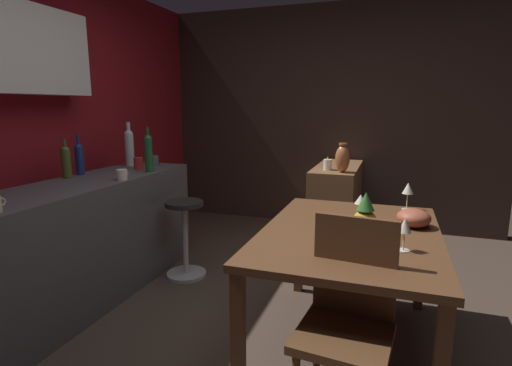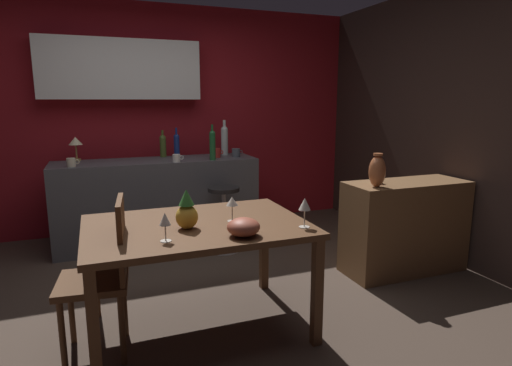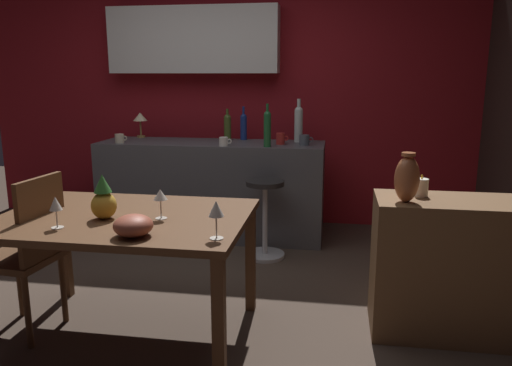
{
  "view_description": "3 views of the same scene",
  "coord_description": "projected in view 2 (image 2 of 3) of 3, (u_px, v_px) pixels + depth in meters",
  "views": [
    {
      "loc": [
        -2.3,
        -0.65,
        1.45
      ],
      "look_at": [
        0.48,
        0.3,
        0.88
      ],
      "focal_mm": 27.97,
      "sensor_mm": 36.0,
      "label": 1
    },
    {
      "loc": [
        -0.62,
        -3.05,
        1.52
      ],
      "look_at": [
        0.56,
        0.04,
        0.88
      ],
      "focal_mm": 29.81,
      "sensor_mm": 36.0,
      "label": 2
    },
    {
      "loc": [
        1.13,
        -3.02,
        1.52
      ],
      "look_at": [
        0.59,
        0.29,
        0.79
      ],
      "focal_mm": 35.03,
      "sensor_mm": 36.0,
      "label": 3
    }
  ],
  "objects": [
    {
      "name": "wine_glass_center",
      "position": [
        165.0,
        220.0,
        2.37
      ],
      "size": [
        0.07,
        0.07,
        0.17
      ],
      "color": "silver",
      "rests_on": "dining_table"
    },
    {
      "name": "wine_bottle_olive",
      "position": [
        163.0,
        145.0,
        4.71
      ],
      "size": [
        0.07,
        0.07,
        0.3
      ],
      "color": "#475623",
      "rests_on": "kitchen_counter"
    },
    {
      "name": "sideboard_cabinet",
      "position": [
        404.0,
        227.0,
        3.8
      ],
      "size": [
        1.1,
        0.44,
        0.82
      ],
      "primitive_type": "cube",
      "color": "brown",
      "rests_on": "ground_plane"
    },
    {
      "name": "cup_slate",
      "position": [
        236.0,
        153.0,
        4.74
      ],
      "size": [
        0.13,
        0.09,
        0.09
      ],
      "color": "#515660",
      "rests_on": "kitchen_counter"
    },
    {
      "name": "wine_bottle_clear",
      "position": [
        225.0,
        139.0,
        4.88
      ],
      "size": [
        0.08,
        0.08,
        0.4
      ],
      "color": "silver",
      "rests_on": "kitchen_counter"
    },
    {
      "name": "cup_red",
      "position": [
        217.0,
        153.0,
        4.67
      ],
      "size": [
        0.11,
        0.08,
        0.1
      ],
      "color": "red",
      "rests_on": "kitchen_counter"
    },
    {
      "name": "wine_glass_left",
      "position": [
        232.0,
        202.0,
        2.77
      ],
      "size": [
        0.08,
        0.08,
        0.17
      ],
      "color": "silver",
      "rests_on": "dining_table"
    },
    {
      "name": "kitchen_counter",
      "position": [
        158.0,
        201.0,
        4.58
      ],
      "size": [
        2.1,
        0.6,
        0.9
      ],
      "primitive_type": "cube",
      "color": "#4C4C51",
      "rests_on": "ground_plane"
    },
    {
      "name": "vase_copper",
      "position": [
        377.0,
        171.0,
        3.47
      ],
      "size": [
        0.14,
        0.14,
        0.28
      ],
      "color": "#B26038",
      "rests_on": "sideboard_cabinet"
    },
    {
      "name": "pillar_candle_tall",
      "position": [
        376.0,
        177.0,
        3.66
      ],
      "size": [
        0.08,
        0.08,
        0.13
      ],
      "color": "white",
      "rests_on": "sideboard_cabinet"
    },
    {
      "name": "fruit_bowl",
      "position": [
        243.0,
        227.0,
        2.48
      ],
      "size": [
        0.2,
        0.2,
        0.11
      ],
      "primitive_type": "ellipsoid",
      "color": "#9E4C38",
      "rests_on": "dining_table"
    },
    {
      "name": "ground_plane",
      "position": [
        191.0,
        299.0,
        3.31
      ],
      "size": [
        9.0,
        9.0,
        0.0
      ],
      "primitive_type": "plane",
      "color": "#47382D"
    },
    {
      "name": "wall_side_right",
      "position": [
        433.0,
        123.0,
        4.23
      ],
      "size": [
        0.1,
        4.4,
        2.6
      ],
      "primitive_type": "cube",
      "color": "#33231E",
      "rests_on": "ground_plane"
    },
    {
      "name": "counter_lamp",
      "position": [
        76.0,
        143.0,
        4.4
      ],
      "size": [
        0.14,
        0.14,
        0.25
      ],
      "color": "#A58447",
      "rests_on": "kitchen_counter"
    },
    {
      "name": "wall_kitchen_back",
      "position": [
        144.0,
        110.0,
        4.92
      ],
      "size": [
        5.2,
        0.33,
        2.6
      ],
      "color": "maroon",
      "rests_on": "ground_plane"
    },
    {
      "name": "bar_stool",
      "position": [
        224.0,
        217.0,
        4.33
      ],
      "size": [
        0.34,
        0.34,
        0.66
      ],
      "color": "#262323",
      "rests_on": "ground_plane"
    },
    {
      "name": "cup_white",
      "position": [
        177.0,
        158.0,
        4.33
      ],
      "size": [
        0.11,
        0.08,
        0.08
      ],
      "color": "white",
      "rests_on": "kitchen_counter"
    },
    {
      "name": "dining_table",
      "position": [
        197.0,
        235.0,
        2.75
      ],
      "size": [
        1.4,
        0.99,
        0.74
      ],
      "color": "#56351E",
      "rests_on": "ground_plane"
    },
    {
      "name": "wine_bottle_cobalt",
      "position": [
        177.0,
        144.0,
        4.77
      ],
      "size": [
        0.06,
        0.06,
        0.32
      ],
      "color": "navy",
      "rests_on": "kitchen_counter"
    },
    {
      "name": "wine_glass_right",
      "position": [
        305.0,
        205.0,
        2.63
      ],
      "size": [
        0.08,
        0.08,
        0.19
      ],
      "color": "silver",
      "rests_on": "dining_table"
    },
    {
      "name": "wine_bottle_green",
      "position": [
        212.0,
        144.0,
        4.46
      ],
      "size": [
        0.06,
        0.06,
        0.37
      ],
      "color": "#1E592D",
      "rests_on": "kitchen_counter"
    },
    {
      "name": "cup_cream",
      "position": [
        71.0,
        162.0,
        4.03
      ],
      "size": [
        0.12,
        0.08,
        0.08
      ],
      "color": "beige",
      "rests_on": "kitchen_counter"
    },
    {
      "name": "chair_near_window",
      "position": [
        105.0,
        272.0,
        2.53
      ],
      "size": [
        0.44,
        0.44,
        0.96
      ],
      "color": "#56351E",
      "rests_on": "ground_plane"
    },
    {
      "name": "pineapple_centerpiece",
      "position": [
        187.0,
        212.0,
        2.62
      ],
      "size": [
        0.14,
        0.14,
        0.25
      ],
      "color": "gold",
      "rests_on": "dining_table"
    }
  ]
}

